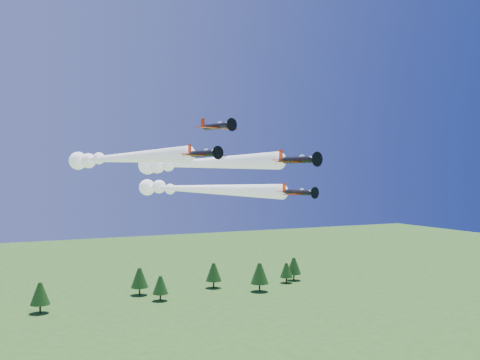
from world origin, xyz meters
name	(u,v)px	position (x,y,z in m)	size (l,w,h in m)	color
plane_lead	(191,163)	(-3.74, 17.64, 45.32)	(14.17, 49.02, 3.70)	black
plane_left	(115,158)	(-15.38, 25.94, 46.34)	(16.01, 47.76, 3.70)	black
plane_right	(193,189)	(1.40, 30.30, 40.46)	(17.37, 51.52, 3.70)	black
plane_slot	(216,126)	(-2.94, 7.86, 51.15)	(7.57, 8.37, 2.65)	black
treeline	(105,284)	(0.19, 110.94, 6.15)	(166.28, 20.10, 10.55)	#382314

